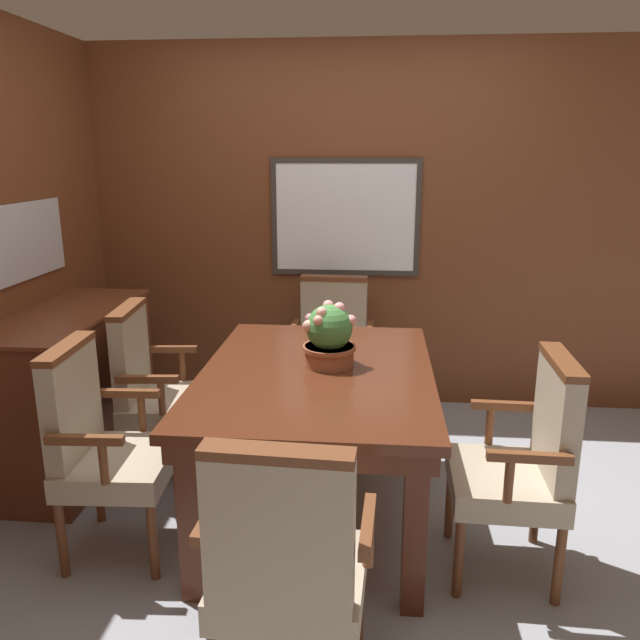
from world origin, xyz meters
The scene contains 10 objects.
ground_plane centered at (0.00, 0.00, 0.00)m, with size 14.00×14.00×0.00m, color #93969E.
wall_back centered at (0.00, 1.62, 1.23)m, with size 7.20×0.08×2.45m.
dining_table centered at (-0.04, 0.09, 0.66)m, with size 1.08×1.51×0.76m.
chair_head_near centered at (-0.03, -1.02, 0.52)m, with size 0.54×0.47×0.97m.
chair_left_near centered at (-0.96, -0.27, 0.52)m, with size 0.48×0.54×0.97m.
chair_head_far centered at (-0.05, 1.21, 0.52)m, with size 0.54×0.47×0.97m.
chair_left_far centered at (-0.96, 0.40, 0.52)m, with size 0.49×0.55×0.97m.
chair_right_near centered at (0.85, -0.26, 0.52)m, with size 0.46×0.53×0.97m.
potted_plant centered at (0.01, 0.16, 0.90)m, with size 0.25×0.25×0.31m.
sideboard_cabinet centered at (-1.47, 0.49, 0.45)m, with size 0.52×1.24×0.90m.
Camera 1 is at (0.22, -2.66, 1.75)m, focal length 35.00 mm.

